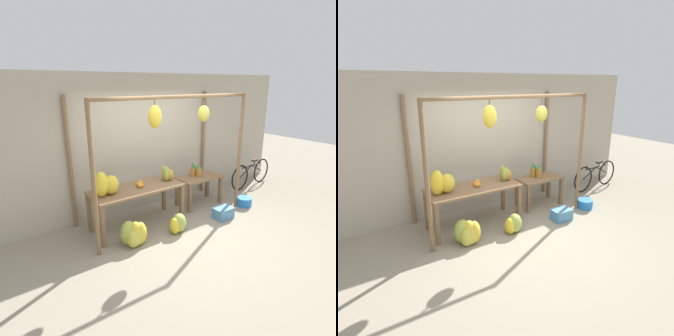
# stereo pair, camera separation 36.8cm
# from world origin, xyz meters

# --- Properties ---
(ground_plane) EXTENTS (20.00, 20.00, 0.00)m
(ground_plane) POSITION_xyz_m (0.00, 0.00, 0.00)
(ground_plane) COLOR gray
(shop_wall_back) EXTENTS (8.00, 0.08, 2.80)m
(shop_wall_back) POSITION_xyz_m (0.00, 1.61, 1.40)
(shop_wall_back) COLOR #B2A893
(shop_wall_back) RESTS_ON ground_plane
(stall_awning) EXTENTS (3.24, 1.25, 2.42)m
(stall_awning) POSITION_xyz_m (-0.02, 0.71, 1.65)
(stall_awning) COLOR brown
(stall_awning) RESTS_ON ground_plane
(display_table_main) EXTENTS (1.73, 0.72, 0.77)m
(display_table_main) POSITION_xyz_m (-0.62, 0.86, 0.67)
(display_table_main) COLOR brown
(display_table_main) RESTS_ON ground_plane
(display_table_side) EXTENTS (0.99, 0.53, 0.64)m
(display_table_side) POSITION_xyz_m (0.99, 0.96, 0.51)
(display_table_side) COLOR brown
(display_table_side) RESTS_ON ground_plane
(banana_pile_on_table) EXTENTS (0.49, 0.34, 0.44)m
(banana_pile_on_table) POSITION_xyz_m (-1.21, 0.84, 0.97)
(banana_pile_on_table) COLOR gold
(banana_pile_on_table) RESTS_ON display_table_main
(orange_pile) EXTENTS (0.18, 0.23, 0.09)m
(orange_pile) POSITION_xyz_m (-0.54, 0.88, 0.82)
(orange_pile) COLOR orange
(orange_pile) RESTS_ON display_table_main
(pineapple_cluster) EXTENTS (0.24, 0.31, 0.34)m
(pineapple_cluster) POSITION_xyz_m (0.96, 1.03, 0.77)
(pineapple_cluster) COLOR #A3702D
(pineapple_cluster) RESTS_ON display_table_side
(banana_pile_ground_left) EXTENTS (0.47, 0.40, 0.43)m
(banana_pile_ground_left) POSITION_xyz_m (-1.00, 0.31, 0.20)
(banana_pile_ground_left) COLOR gold
(banana_pile_ground_left) RESTS_ON ground_plane
(banana_pile_ground_right) EXTENTS (0.41, 0.38, 0.35)m
(banana_pile_ground_right) POSITION_xyz_m (-0.15, 0.23, 0.17)
(banana_pile_ground_right) COLOR #9EB247
(banana_pile_ground_right) RESTS_ON ground_plane
(fruit_crate_white) EXTENTS (0.38, 0.27, 0.22)m
(fruit_crate_white) POSITION_xyz_m (0.93, 0.15, 0.11)
(fruit_crate_white) COLOR #4C84B2
(fruit_crate_white) RESTS_ON ground_plane
(blue_bucket) EXTENTS (0.33, 0.33, 0.19)m
(blue_bucket) POSITION_xyz_m (1.75, 0.30, 0.10)
(blue_bucket) COLOR blue
(blue_bucket) RESTS_ON ground_plane
(parked_bicycle) EXTENTS (1.60, 0.17, 0.70)m
(parked_bicycle) POSITION_xyz_m (2.86, 1.04, 0.34)
(parked_bicycle) COLOR black
(parked_bicycle) RESTS_ON ground_plane
(papaya_pile) EXTENTS (0.26, 0.25, 0.30)m
(papaya_pile) POSITION_xyz_m (0.05, 0.87, 0.90)
(papaya_pile) COLOR #B2993D
(papaya_pile) RESTS_ON display_table_main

